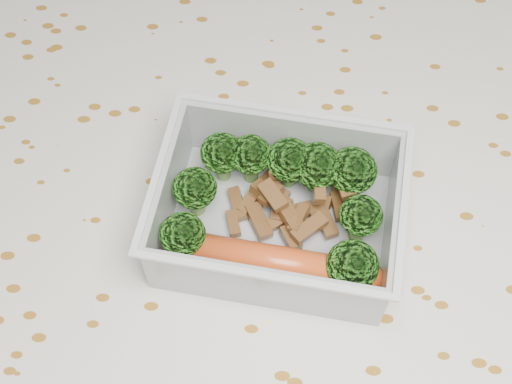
{
  "coord_description": "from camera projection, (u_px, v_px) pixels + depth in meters",
  "views": [
    {
      "loc": [
        0.0,
        -0.25,
        1.19
      ],
      "look_at": [
        -0.01,
        -0.01,
        0.78
      ],
      "focal_mm": 50.0,
      "sensor_mm": 36.0,
      "label": 1
    }
  ],
  "objects": [
    {
      "name": "dining_table",
      "position": [
        267.0,
        258.0,
        0.58
      ],
      "size": [
        1.4,
        0.9,
        0.75
      ],
      "color": "brown",
      "rests_on": "ground"
    },
    {
      "name": "broccoli_florets",
      "position": [
        287.0,
        190.0,
        0.47
      ],
      "size": [
        0.14,
        0.11,
        0.04
      ],
      "color": "#608C3F",
      "rests_on": "lunch_container"
    },
    {
      "name": "lunch_container",
      "position": [
        278.0,
        216.0,
        0.48
      ],
      "size": [
        0.18,
        0.15,
        0.06
      ],
      "color": "silver",
      "rests_on": "tablecloth"
    },
    {
      "name": "sausage",
      "position": [
        274.0,
        262.0,
        0.46
      ],
      "size": [
        0.14,
        0.04,
        0.02
      ],
      "color": "#CE4A1C",
      "rests_on": "lunch_container"
    },
    {
      "name": "tablecloth",
      "position": [
        268.0,
        230.0,
        0.54
      ],
      "size": [
        1.46,
        0.96,
        0.19
      ],
      "color": "silver",
      "rests_on": "dining_table"
    },
    {
      "name": "meat_pile",
      "position": [
        287.0,
        203.0,
        0.49
      ],
      "size": [
        0.09,
        0.06,
        0.03
      ],
      "color": "brown",
      "rests_on": "lunch_container"
    }
  ]
}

